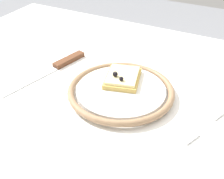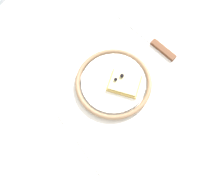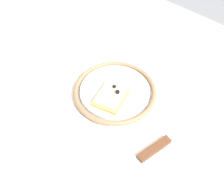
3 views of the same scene
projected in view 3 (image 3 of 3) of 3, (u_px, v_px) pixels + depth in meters
The scene contains 5 objects.
dining_table at pixel (113, 96), 0.87m from camera, with size 1.20×0.85×0.77m.
plate at pixel (115, 91), 0.75m from camera, with size 0.22×0.22×0.02m.
pizza_slice_near at pixel (111, 97), 0.72m from camera, with size 0.09×0.10×0.03m.
knife at pixel (165, 142), 0.66m from camera, with size 0.07×0.24×0.01m.
fork at pixel (63, 64), 0.83m from camera, with size 0.09×0.19×0.00m.
Camera 3 is at (0.36, -0.42, 1.35)m, focal length 45.10 mm.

